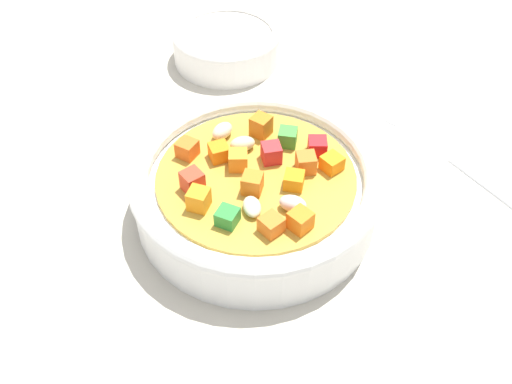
{
  "coord_description": "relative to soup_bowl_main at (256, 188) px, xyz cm",
  "views": [
    {
      "loc": [
        19.29,
        -28.2,
        37.4
      ],
      "look_at": [
        0.0,
        0.0,
        2.26
      ],
      "focal_mm": 41.77,
      "sensor_mm": 36.0,
      "label": 1
    }
  ],
  "objects": [
    {
      "name": "soup_bowl_main",
      "position": [
        0.0,
        0.0,
        0.0
      ],
      "size": [
        20.46,
        20.46,
        5.97
      ],
      "color": "white",
      "rests_on": "ground_plane"
    },
    {
      "name": "ground_plane",
      "position": [
        -0.0,
        -0.0,
        -3.76
      ],
      "size": [
        140.0,
        140.0,
        2.0
      ],
      "primitive_type": "cube",
      "color": "#BAB2A0"
    },
    {
      "name": "side_bowl_small",
      "position": [
        -15.66,
        17.17,
        -0.81
      ],
      "size": [
        11.82,
        11.82,
        3.76
      ],
      "color": "white",
      "rests_on": "ground_plane"
    },
    {
      "name": "spoon",
      "position": [
        11.23,
        15.42,
        -2.36
      ],
      "size": [
        22.51,
        10.07,
        0.88
      ],
      "rotation": [
        0.0,
        0.0,
        2.76
      ],
      "color": "silver",
      "rests_on": "ground_plane"
    }
  ]
}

